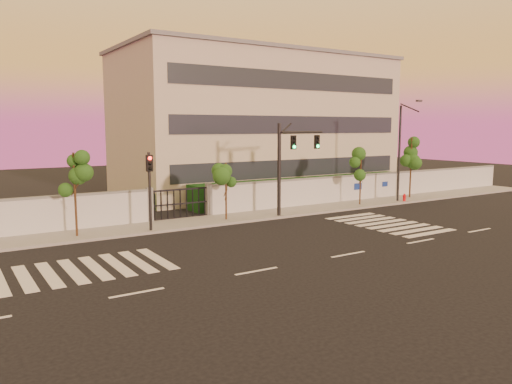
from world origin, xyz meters
The scene contains 14 objects.
ground centered at (0.00, 0.00, 0.00)m, with size 120.00×120.00×0.00m, color black.
sidewalk centered at (0.00, 10.50, 0.07)m, with size 60.00×3.00×0.15m, color gray.
perimeter_wall centered at (0.10, 12.00, 1.07)m, with size 60.00×0.36×2.20m.
hedge_row centered at (1.17, 14.74, 0.82)m, with size 41.00×4.25×1.80m.
institutional_building centered at (9.00, 21.99, 6.16)m, with size 24.40×12.40×12.25m.
road_markings centered at (-1.58, 3.76, 0.01)m, with size 57.00×7.62×0.02m.
street_tree_c centered at (-9.71, 10.12, 3.32)m, with size 1.44×1.15×4.52m.
street_tree_d centered at (-0.80, 10.05, 2.68)m, with size 1.36×1.08×3.64m.
street_tree_e centered at (10.48, 10.03, 3.08)m, with size 1.29×1.03×4.18m.
street_tree_f centered at (16.58, 10.61, 3.65)m, with size 1.62×1.29×4.96m.
traffic_signal_main centered at (3.47, 9.38, 3.83)m, with size 3.82×0.68×6.05m.
traffic_signal_secondary centered at (-5.94, 9.36, 2.83)m, with size 0.35×0.34×4.46m.
streetlight_east centered at (14.22, 9.61, 4.20)m, with size 0.46×1.87×7.78m.
fire_hydrant centered at (14.53, 9.37, 0.36)m, with size 0.28×0.27×0.73m.
Camera 1 is at (-15.58, -16.56, 5.81)m, focal length 35.00 mm.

